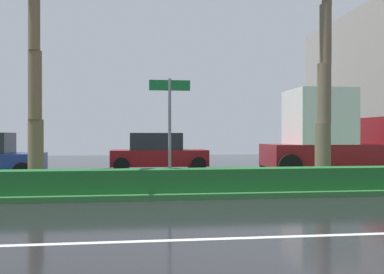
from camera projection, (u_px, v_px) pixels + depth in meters
ground_plane at (187, 188)px, 13.83m from camera, size 90.00×42.00×0.10m
near_lane_divider_stripe at (240, 238)px, 6.89m from camera, size 81.00×0.14×0.01m
median_strip at (191, 188)px, 12.84m from camera, size 85.50×4.00×0.15m
median_hedge at (198, 180)px, 11.45m from camera, size 76.50×0.70×0.60m
street_name_sign at (170, 119)px, 11.58m from camera, size 1.10×0.08×3.00m
car_in_traffic_second at (158, 153)px, 19.50m from camera, size 4.30×2.02×1.72m
box_truck_lead at (341, 137)px, 17.63m from camera, size 6.40×2.64×3.46m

